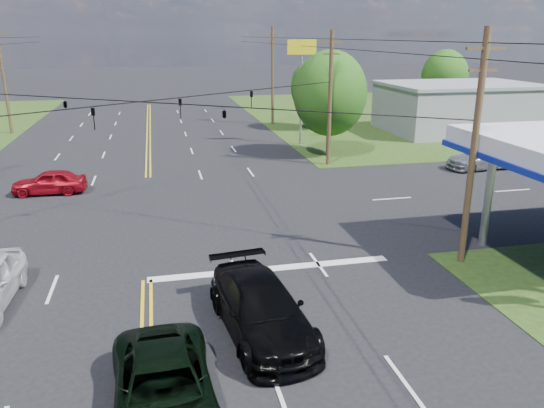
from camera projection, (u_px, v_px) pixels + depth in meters
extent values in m
plane|color=black|center=(148.00, 216.00, 28.19)|extent=(280.00, 280.00, 0.00)
cube|color=#253912|center=(440.00, 113.00, 65.12)|extent=(46.00, 48.00, 0.03)
cube|color=silver|center=(272.00, 269.00, 21.77)|extent=(10.00, 0.50, 0.02)
cube|color=gray|center=(458.00, 109.00, 52.26)|extent=(14.00, 10.00, 4.40)
cylinder|color=#A5A5AA|center=(488.00, 196.00, 23.57)|extent=(0.36, 0.36, 4.65)
cylinder|color=#44341D|center=(473.00, 152.00, 21.03)|extent=(0.28, 0.28, 9.50)
cube|color=#44341D|center=(486.00, 48.00, 19.82)|extent=(1.60, 0.12, 0.12)
cube|color=#44341D|center=(483.00, 70.00, 20.07)|extent=(1.20, 0.10, 0.10)
cylinder|color=#44341D|center=(330.00, 100.00, 37.77)|extent=(0.28, 0.28, 9.50)
cube|color=#44341D|center=(332.00, 42.00, 36.56)|extent=(1.60, 0.12, 0.12)
cube|color=#44341D|center=(331.00, 54.00, 36.81)|extent=(1.20, 0.10, 0.10)
cylinder|color=#44341D|center=(4.00, 81.00, 50.04)|extent=(0.28, 0.28, 10.00)
cylinder|color=#44341D|center=(272.00, 77.00, 55.36)|extent=(0.28, 0.28, 10.00)
cube|color=#44341D|center=(272.00, 34.00, 54.08)|extent=(1.60, 0.12, 0.12)
cube|color=#44341D|center=(272.00, 43.00, 54.32)|extent=(1.20, 0.10, 0.10)
imported|color=black|center=(94.00, 119.00, 24.76)|extent=(0.17, 0.21, 1.05)
imported|color=black|center=(180.00, 108.00, 28.30)|extent=(0.17, 0.21, 1.05)
imported|color=black|center=(251.00, 100.00, 32.05)|extent=(0.17, 0.21, 1.05)
imported|color=black|center=(65.00, 103.00, 28.16)|extent=(1.24, 0.26, 0.50)
imported|color=black|center=(224.00, 113.00, 24.73)|extent=(1.24, 0.26, 0.50)
cylinder|color=black|center=(403.00, 41.00, 26.27)|extent=(0.04, 100.00, 0.04)
cylinder|color=black|center=(402.00, 53.00, 26.46)|extent=(0.04, 100.00, 0.04)
cylinder|color=#44341D|center=(329.00, 135.00, 41.71)|extent=(0.36, 0.36, 3.30)
ellipsoid|color=#134412|center=(330.00, 93.00, 40.73)|extent=(5.70, 5.70, 6.60)
cylinder|color=#44341D|center=(315.00, 115.00, 53.45)|extent=(0.36, 0.36, 2.86)
ellipsoid|color=#134412|center=(316.00, 87.00, 52.60)|extent=(4.94, 4.94, 5.72)
cylinder|color=#44341D|center=(442.00, 102.00, 62.58)|extent=(0.36, 0.36, 3.08)
ellipsoid|color=#134412|center=(445.00, 76.00, 61.66)|extent=(5.32, 5.32, 6.16)
imported|color=black|center=(164.00, 389.00, 13.20)|extent=(2.76, 5.60, 1.53)
imported|color=black|center=(261.00, 308.00, 16.90)|extent=(3.09, 6.20, 1.73)
imported|color=maroon|center=(49.00, 182.00, 31.90)|extent=(4.35, 1.89, 1.46)
imported|color=#A6A7AB|center=(483.00, 158.00, 37.87)|extent=(5.54, 2.60, 1.56)
cylinder|color=#A5A5AA|center=(301.00, 93.00, 45.08)|extent=(0.20, 0.20, 8.81)
cube|color=yellow|center=(302.00, 47.00, 43.92)|extent=(2.43, 0.53, 1.21)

